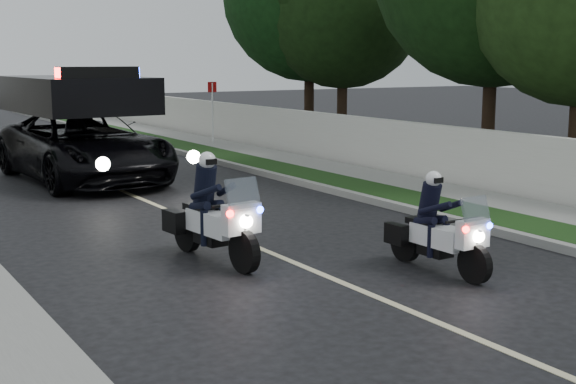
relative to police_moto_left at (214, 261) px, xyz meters
The scene contains 14 objects.
ground 2.76m from the police_moto_left, 68.42° to the right, with size 120.00×120.00×0.00m, color black.
curb_right 9.02m from the police_moto_left, 55.46° to the left, with size 0.20×60.00×0.15m, color gray.
grass_verge 9.44m from the police_moto_left, 51.96° to the left, with size 1.20×60.00×0.16m, color #193814.
sidewalk_right 10.29m from the police_moto_left, 46.25° to the left, with size 1.40×60.00×0.16m, color gray.
property_wall 11.03m from the police_moto_left, 42.49° to the left, with size 0.22×60.00×1.50m, color beige.
lane_marking 7.50m from the police_moto_left, 82.22° to the left, with size 0.12×50.00×0.01m, color #BFB78C.
police_moto_left is the anchor object (origin of this frame).
police_moto_right 3.42m from the police_moto_left, 41.63° to the right, with size 0.62×1.76×1.50m, color silver, non-canonical shape.
police_suv 9.03m from the police_moto_left, 85.32° to the left, with size 2.99×6.46×3.14m, color black.
sign_post 15.98m from the police_moto_left, 63.96° to the left, with size 0.37×0.37×2.39m, color #A50E0B, non-canonical shape.
tree_right_a 11.63m from the police_moto_left, 23.58° to the left, with size 6.50×6.50×10.84m, color #143310, non-canonical shape.
tree_right_b 10.84m from the police_moto_left, ahead, with size 5.46×5.46×9.09m, color #214015, non-canonical shape.
tree_right_c 16.22m from the police_moto_left, 47.54° to the left, with size 5.77×5.77×9.62m, color black, non-canonical shape.
tree_right_d 17.13m from the police_moto_left, 52.00° to the left, with size 6.36×6.36×10.61m, color #133A13, non-canonical shape.
Camera 1 is at (-6.16, -8.05, 3.11)m, focal length 48.41 mm.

